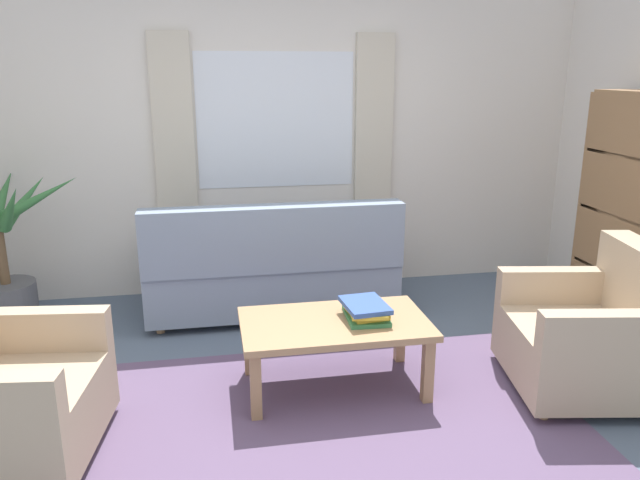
{
  "coord_description": "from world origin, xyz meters",
  "views": [
    {
      "loc": [
        -0.57,
        -2.9,
        1.86
      ],
      "look_at": [
        0.1,
        0.7,
        0.83
      ],
      "focal_mm": 34.2,
      "sensor_mm": 36.0,
      "label": 1
    }
  ],
  "objects_px": {
    "coffee_table": "(335,330)",
    "potted_plant": "(0,260)",
    "couch": "(272,268)",
    "book_stack_on_table": "(366,310)",
    "armchair_right": "(593,334)",
    "bookshelf": "(630,230)"
  },
  "relations": [
    {
      "from": "armchair_right",
      "to": "coffee_table",
      "type": "relative_size",
      "value": 0.88
    },
    {
      "from": "book_stack_on_table",
      "to": "bookshelf",
      "type": "height_order",
      "value": "bookshelf"
    },
    {
      "from": "armchair_right",
      "to": "bookshelf",
      "type": "relative_size",
      "value": 0.56
    },
    {
      "from": "armchair_right",
      "to": "bookshelf",
      "type": "distance_m",
      "value": 1.12
    },
    {
      "from": "book_stack_on_table",
      "to": "bookshelf",
      "type": "distance_m",
      "value": 2.11
    },
    {
      "from": "coffee_table",
      "to": "couch",
      "type": "bearing_deg",
      "value": 100.79
    },
    {
      "from": "coffee_table",
      "to": "book_stack_on_table",
      "type": "height_order",
      "value": "book_stack_on_table"
    },
    {
      "from": "coffee_table",
      "to": "book_stack_on_table",
      "type": "bearing_deg",
      "value": 0.48
    },
    {
      "from": "couch",
      "to": "book_stack_on_table",
      "type": "height_order",
      "value": "couch"
    },
    {
      "from": "coffee_table",
      "to": "potted_plant",
      "type": "relative_size",
      "value": 0.9
    },
    {
      "from": "coffee_table",
      "to": "potted_plant",
      "type": "bearing_deg",
      "value": 148.96
    },
    {
      "from": "potted_plant",
      "to": "book_stack_on_table",
      "type": "bearing_deg",
      "value": -28.98
    },
    {
      "from": "book_stack_on_table",
      "to": "potted_plant",
      "type": "relative_size",
      "value": 0.29
    },
    {
      "from": "couch",
      "to": "potted_plant",
      "type": "relative_size",
      "value": 1.55
    },
    {
      "from": "couch",
      "to": "armchair_right",
      "type": "relative_size",
      "value": 1.97
    },
    {
      "from": "armchair_right",
      "to": "coffee_table",
      "type": "bearing_deg",
      "value": -90.84
    },
    {
      "from": "couch",
      "to": "armchair_right",
      "type": "distance_m",
      "value": 2.31
    },
    {
      "from": "coffee_table",
      "to": "armchair_right",
      "type": "bearing_deg",
      "value": -10.53
    },
    {
      "from": "coffee_table",
      "to": "potted_plant",
      "type": "height_order",
      "value": "potted_plant"
    },
    {
      "from": "coffee_table",
      "to": "book_stack_on_table",
      "type": "relative_size",
      "value": 3.11
    },
    {
      "from": "potted_plant",
      "to": "bookshelf",
      "type": "xyz_separation_m",
      "value": [
        4.44,
        -0.86,
        0.24
      ]
    },
    {
      "from": "couch",
      "to": "coffee_table",
      "type": "distance_m",
      "value": 1.27
    }
  ]
}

